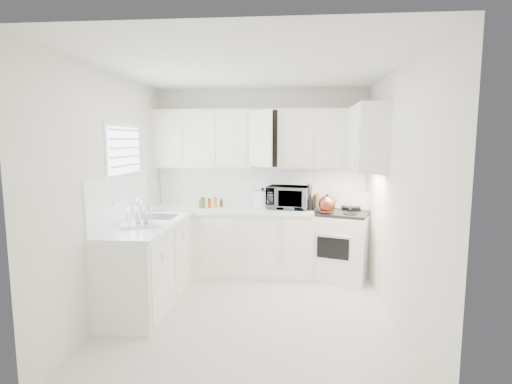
# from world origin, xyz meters

# --- Properties ---
(floor) EXTENTS (3.20, 3.20, 0.00)m
(floor) POSITION_xyz_m (0.00, 0.00, 0.00)
(floor) COLOR silver
(floor) RESTS_ON ground
(ceiling) EXTENTS (3.20, 3.20, 0.00)m
(ceiling) POSITION_xyz_m (0.00, 0.00, 2.60)
(ceiling) COLOR white
(ceiling) RESTS_ON ground
(wall_back) EXTENTS (3.00, 0.00, 3.00)m
(wall_back) POSITION_xyz_m (0.00, 1.60, 1.30)
(wall_back) COLOR white
(wall_back) RESTS_ON ground
(wall_front) EXTENTS (3.00, 0.00, 3.00)m
(wall_front) POSITION_xyz_m (0.00, -1.60, 1.30)
(wall_front) COLOR white
(wall_front) RESTS_ON ground
(wall_left) EXTENTS (0.00, 3.20, 3.20)m
(wall_left) POSITION_xyz_m (-1.50, 0.00, 1.30)
(wall_left) COLOR white
(wall_left) RESTS_ON ground
(wall_right) EXTENTS (0.00, 3.20, 3.20)m
(wall_right) POSITION_xyz_m (1.50, 0.00, 1.30)
(wall_right) COLOR white
(wall_right) RESTS_ON ground
(window_blinds) EXTENTS (0.06, 0.96, 1.06)m
(window_blinds) POSITION_xyz_m (-1.48, 0.35, 1.55)
(window_blinds) COLOR white
(window_blinds) RESTS_ON wall_left
(lower_cabinets_back) EXTENTS (2.22, 0.60, 0.90)m
(lower_cabinets_back) POSITION_xyz_m (-0.39, 1.30, 0.45)
(lower_cabinets_back) COLOR white
(lower_cabinets_back) RESTS_ON floor
(lower_cabinets_left) EXTENTS (0.60, 1.60, 0.90)m
(lower_cabinets_left) POSITION_xyz_m (-1.20, 0.20, 0.45)
(lower_cabinets_left) COLOR white
(lower_cabinets_left) RESTS_ON floor
(countertop_back) EXTENTS (2.24, 0.64, 0.05)m
(countertop_back) POSITION_xyz_m (-0.39, 1.29, 0.93)
(countertop_back) COLOR white
(countertop_back) RESTS_ON lower_cabinets_back
(countertop_left) EXTENTS (0.64, 1.62, 0.05)m
(countertop_left) POSITION_xyz_m (-1.19, 0.20, 0.93)
(countertop_left) COLOR white
(countertop_left) RESTS_ON lower_cabinets_left
(backsplash_back) EXTENTS (2.98, 0.02, 0.55)m
(backsplash_back) POSITION_xyz_m (0.00, 1.59, 1.23)
(backsplash_back) COLOR white
(backsplash_back) RESTS_ON wall_back
(backsplash_left) EXTENTS (0.02, 1.60, 0.55)m
(backsplash_left) POSITION_xyz_m (-1.49, 0.20, 1.23)
(backsplash_left) COLOR white
(backsplash_left) RESTS_ON wall_left
(upper_cabinets_back) EXTENTS (3.00, 0.33, 0.80)m
(upper_cabinets_back) POSITION_xyz_m (0.00, 1.44, 1.50)
(upper_cabinets_back) COLOR white
(upper_cabinets_back) RESTS_ON wall_back
(upper_cabinets_right) EXTENTS (0.33, 0.90, 0.80)m
(upper_cabinets_right) POSITION_xyz_m (1.33, 0.82, 1.50)
(upper_cabinets_right) COLOR white
(upper_cabinets_right) RESTS_ON wall_right
(sink) EXTENTS (0.42, 0.38, 0.30)m
(sink) POSITION_xyz_m (-1.19, 0.55, 1.07)
(sink) COLOR gray
(sink) RESTS_ON countertop_left
(stove) EXTENTS (0.93, 0.85, 1.18)m
(stove) POSITION_xyz_m (1.08, 1.26, 0.59)
(stove) COLOR white
(stove) RESTS_ON floor
(tea_kettle) EXTENTS (0.32, 0.29, 0.25)m
(tea_kettle) POSITION_xyz_m (0.90, 1.10, 1.07)
(tea_kettle) COLOR #9E332B
(tea_kettle) RESTS_ON stove
(frying_pan) EXTENTS (0.34, 0.48, 0.04)m
(frying_pan) POSITION_xyz_m (1.26, 1.42, 0.97)
(frying_pan) COLOR black
(frying_pan) RESTS_ON stove
(microwave) EXTENTS (0.60, 0.41, 0.38)m
(microwave) POSITION_xyz_m (0.39, 1.30, 1.14)
(microwave) COLOR gray
(microwave) RESTS_ON countertop_back
(rice_cooker) EXTENTS (0.28, 0.28, 0.27)m
(rice_cooker) POSITION_xyz_m (0.03, 1.41, 1.08)
(rice_cooker) COLOR white
(rice_cooker) RESTS_ON countertop_back
(paper_towel) EXTENTS (0.12, 0.12, 0.27)m
(paper_towel) POSITION_xyz_m (0.06, 1.52, 1.08)
(paper_towel) COLOR white
(paper_towel) RESTS_ON countertop_back
(utensil_crock) EXTENTS (0.15, 0.15, 0.38)m
(utensil_crock) POSITION_xyz_m (0.68, 1.19, 1.14)
(utensil_crock) COLOR black
(utensil_crock) RESTS_ON countertop_back
(dish_rack) EXTENTS (0.48, 0.41, 0.22)m
(dish_rack) POSITION_xyz_m (-1.21, 0.02, 1.06)
(dish_rack) COLOR white
(dish_rack) RESTS_ON countertop_left
(spice_left_0) EXTENTS (0.06, 0.06, 0.13)m
(spice_left_0) POSITION_xyz_m (-0.85, 1.42, 1.02)
(spice_left_0) COLOR olive
(spice_left_0) RESTS_ON countertop_back
(spice_left_1) EXTENTS (0.06, 0.06, 0.13)m
(spice_left_1) POSITION_xyz_m (-0.78, 1.33, 1.02)
(spice_left_1) COLOR #317226
(spice_left_1) RESTS_ON countertop_back
(spice_left_2) EXTENTS (0.06, 0.06, 0.13)m
(spice_left_2) POSITION_xyz_m (-0.70, 1.42, 1.02)
(spice_left_2) COLOR #AE3817
(spice_left_2) RESTS_ON countertop_back
(spice_left_3) EXTENTS (0.06, 0.06, 0.13)m
(spice_left_3) POSITION_xyz_m (-0.62, 1.33, 1.02)
(spice_left_3) COLOR #BA862B
(spice_left_3) RESTS_ON countertop_back
(spice_left_4) EXTENTS (0.06, 0.06, 0.13)m
(spice_left_4) POSITION_xyz_m (-0.55, 1.42, 1.02)
(spice_left_4) COLOR #522A17
(spice_left_4) RESTS_ON countertop_back
(sauce_right_0) EXTENTS (0.06, 0.06, 0.19)m
(sauce_right_0) POSITION_xyz_m (0.58, 1.46, 1.05)
(sauce_right_0) COLOR #AE3817
(sauce_right_0) RESTS_ON countertop_back
(sauce_right_1) EXTENTS (0.06, 0.06, 0.19)m
(sauce_right_1) POSITION_xyz_m (0.64, 1.40, 1.05)
(sauce_right_1) COLOR #BA862B
(sauce_right_1) RESTS_ON countertop_back
(sauce_right_2) EXTENTS (0.06, 0.06, 0.19)m
(sauce_right_2) POSITION_xyz_m (0.69, 1.46, 1.05)
(sauce_right_2) COLOR #522A17
(sauce_right_2) RESTS_ON countertop_back
(sauce_right_3) EXTENTS (0.06, 0.06, 0.19)m
(sauce_right_3) POSITION_xyz_m (0.74, 1.40, 1.05)
(sauce_right_3) COLOR black
(sauce_right_3) RESTS_ON countertop_back
(sauce_right_4) EXTENTS (0.06, 0.06, 0.19)m
(sauce_right_4) POSITION_xyz_m (0.80, 1.46, 1.05)
(sauce_right_4) COLOR olive
(sauce_right_4) RESTS_ON countertop_back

